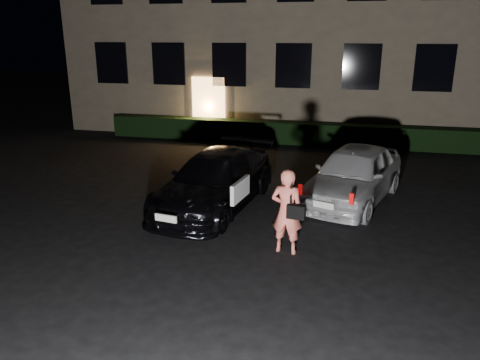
# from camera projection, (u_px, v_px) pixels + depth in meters

# --- Properties ---
(ground) EXTENTS (80.00, 80.00, 0.00)m
(ground) POSITION_uv_depth(u_px,v_px,m) (221.00, 263.00, 9.09)
(ground) COLOR black
(ground) RESTS_ON ground
(hedge) EXTENTS (15.00, 0.70, 0.85)m
(hedge) POSITION_uv_depth(u_px,v_px,m) (290.00, 133.00, 18.71)
(hedge) COLOR black
(hedge) RESTS_ON ground
(sedan) EXTENTS (2.61, 4.96, 1.37)m
(sedan) POSITION_uv_depth(u_px,v_px,m) (215.00, 181.00, 11.82)
(sedan) COLOR black
(sedan) RESTS_ON ground
(hatch) EXTENTS (2.99, 4.64, 1.47)m
(hatch) POSITION_uv_depth(u_px,v_px,m) (354.00, 174.00, 12.21)
(hatch) COLOR silver
(hatch) RESTS_ON ground
(man) EXTENTS (0.73, 0.49, 1.76)m
(man) POSITION_uv_depth(u_px,v_px,m) (287.00, 211.00, 9.28)
(man) COLOR #EB6E5D
(man) RESTS_ON ground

